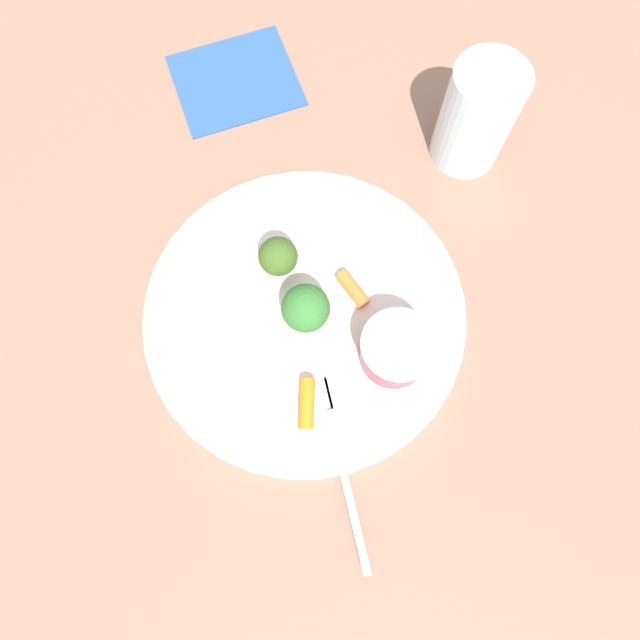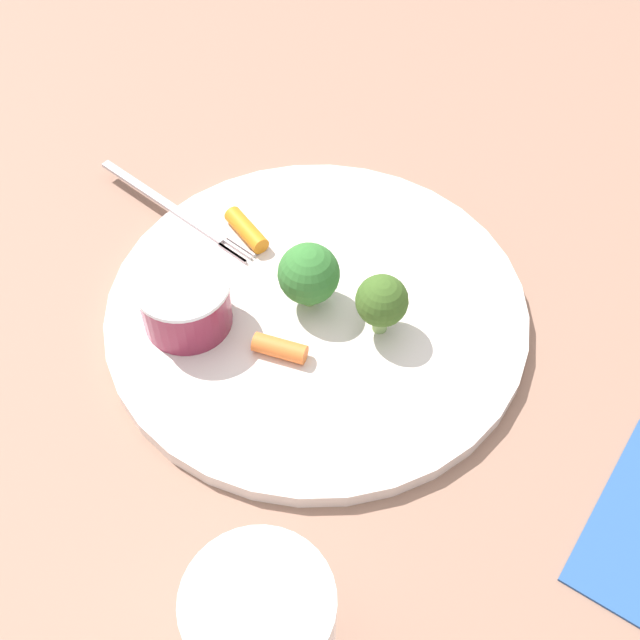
% 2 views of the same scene
% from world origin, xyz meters
% --- Properties ---
extents(ground_plane, '(2.40, 2.40, 0.00)m').
position_xyz_m(ground_plane, '(0.00, 0.00, 0.00)').
color(ground_plane, '#8F6854').
extents(plate, '(0.30, 0.30, 0.01)m').
position_xyz_m(plate, '(0.00, 0.00, 0.01)').
color(plate, silver).
rests_on(plate, ground_plane).
extents(sauce_cup, '(0.06, 0.06, 0.04)m').
position_xyz_m(sauce_cup, '(0.06, -0.06, 0.03)').
color(sauce_cup, maroon).
rests_on(sauce_cup, plate).
extents(broccoli_floret_0, '(0.04, 0.04, 0.05)m').
position_xyz_m(broccoli_floret_0, '(0.00, -0.01, 0.04)').
color(broccoli_floret_0, '#7EBF5E').
rests_on(broccoli_floret_0, plate).
extents(broccoli_floret_1, '(0.04, 0.04, 0.05)m').
position_xyz_m(broccoli_floret_1, '(-0.01, 0.05, 0.04)').
color(broccoli_floret_1, '#8EB363').
rests_on(broccoli_floret_1, plate).
extents(carrot_stick_0, '(0.02, 0.04, 0.01)m').
position_xyz_m(carrot_stick_0, '(0.05, 0.01, 0.02)').
color(carrot_stick_0, orange).
rests_on(carrot_stick_0, plate).
extents(carrot_stick_1, '(0.03, 0.04, 0.01)m').
position_xyz_m(carrot_stick_1, '(-0.02, -0.08, 0.02)').
color(carrot_stick_1, orange).
rests_on(carrot_stick_1, plate).
extents(fork, '(0.02, 0.16, 0.00)m').
position_xyz_m(fork, '(-0.01, -0.14, 0.01)').
color(fork, '#C0B6BA').
rests_on(fork, plate).
extents(drinking_glass, '(0.07, 0.07, 0.11)m').
position_xyz_m(drinking_glass, '(0.21, 0.13, 0.05)').
color(drinking_glass, silver).
rests_on(drinking_glass, ground_plane).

